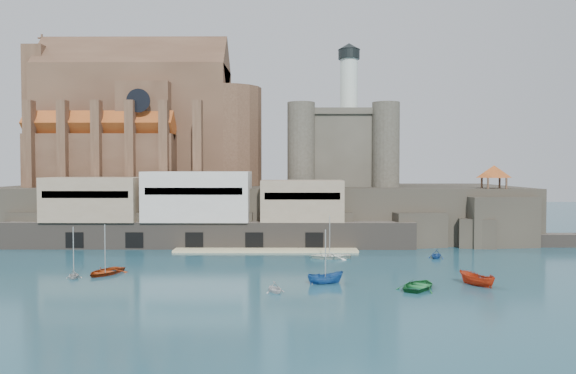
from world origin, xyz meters
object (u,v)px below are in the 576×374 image
(castle_keep, at_px, (340,145))
(boat_2, at_px, (325,283))
(pavilion, at_px, (494,173))
(boat_1, at_px, (275,292))
(church, at_px, (144,126))
(boat_0, at_px, (105,274))

(castle_keep, relative_size, boat_2, 6.60)
(pavilion, height_order, boat_1, pavilion)
(castle_keep, height_order, pavilion, castle_keep)
(castle_keep, bearing_deg, boat_1, -102.35)
(castle_keep, bearing_deg, pavilion, -30.18)
(church, height_order, pavilion, church)
(castle_keep, bearing_deg, boat_0, -128.22)
(boat_2, bearing_deg, church, 18.93)
(boat_0, height_order, boat_2, boat_0)
(church, height_order, boat_1, church)
(boat_0, relative_size, boat_1, 2.06)
(pavilion, bearing_deg, castle_keep, 149.82)
(pavilion, distance_m, boat_0, 67.13)
(castle_keep, distance_m, boat_1, 57.52)
(church, bearing_deg, pavilion, -13.48)
(boat_1, height_order, boat_2, boat_2)
(boat_1, relative_size, boat_2, 0.66)
(pavilion, bearing_deg, boat_2, -133.47)
(church, height_order, boat_2, church)
(boat_1, bearing_deg, church, 92.40)
(castle_keep, distance_m, boat_0, 57.64)
(pavilion, relative_size, boat_2, 1.44)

